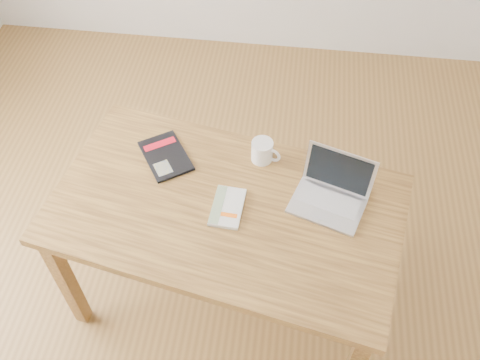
# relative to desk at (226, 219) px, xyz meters

# --- Properties ---
(room) EXTENTS (4.04, 4.04, 2.70)m
(room) POSITION_rel_desk_xyz_m (-0.15, 0.08, 0.69)
(room) COLOR brown
(room) RESTS_ON ground
(desk) EXTENTS (1.52, 1.05, 0.75)m
(desk) POSITION_rel_desk_xyz_m (0.00, 0.00, 0.00)
(desk) COLOR brown
(desk) RESTS_ON ground
(white_guidebook) EXTENTS (0.13, 0.20, 0.02)m
(white_guidebook) POSITION_rel_desk_xyz_m (0.01, -0.01, 0.10)
(white_guidebook) COLOR silver
(white_guidebook) RESTS_ON desk
(black_guidebook) EXTENTS (0.28, 0.30, 0.01)m
(black_guidebook) POSITION_rel_desk_xyz_m (-0.29, 0.23, 0.10)
(black_guidebook) COLOR black
(black_guidebook) RESTS_ON desk
(laptop) EXTENTS (0.34, 0.31, 0.20)m
(laptop) POSITION_rel_desk_xyz_m (0.41, 0.09, 0.13)
(laptop) COLOR silver
(laptop) RESTS_ON desk
(coffee_mug) EXTENTS (0.13, 0.09, 0.10)m
(coffee_mug) POSITION_rel_desk_xyz_m (0.12, 0.27, 0.14)
(coffee_mug) COLOR white
(coffee_mug) RESTS_ON desk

